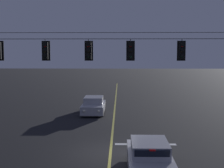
# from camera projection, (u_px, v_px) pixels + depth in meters

# --- Properties ---
(ground_plane) EXTENTS (180.00, 180.00, 0.00)m
(ground_plane) POSITION_uv_depth(u_px,v_px,m) (110.00, 153.00, 16.70)
(ground_plane) COLOR black
(lane_centre_stripe) EXTENTS (0.14, 60.00, 0.01)m
(lane_centre_stripe) POSITION_uv_depth(u_px,v_px,m) (114.00, 120.00, 24.97)
(lane_centre_stripe) COLOR #D1C64C
(lane_centre_stripe) RESTS_ON ground
(stop_bar_paint) EXTENTS (3.40, 0.36, 0.01)m
(stop_bar_paint) POSITION_uv_depth(u_px,v_px,m) (145.00, 144.00, 18.36)
(stop_bar_paint) COLOR silver
(stop_bar_paint) RESTS_ON ground
(signal_span_assembly) EXTENTS (20.76, 0.32, 7.24)m
(signal_span_assembly) POSITION_uv_depth(u_px,v_px,m) (112.00, 76.00, 18.64)
(signal_span_assembly) COLOR #423021
(signal_span_assembly) RESTS_ON ground
(traffic_light_left_inner) EXTENTS (0.48, 0.41, 1.22)m
(traffic_light_left_inner) POSITION_uv_depth(u_px,v_px,m) (45.00, 51.00, 18.58)
(traffic_light_left_inner) COLOR black
(traffic_light_centre) EXTENTS (0.48, 0.41, 1.22)m
(traffic_light_centre) POSITION_uv_depth(u_px,v_px,m) (89.00, 51.00, 18.52)
(traffic_light_centre) COLOR black
(traffic_light_right_inner) EXTENTS (0.48, 0.41, 1.22)m
(traffic_light_right_inner) POSITION_uv_depth(u_px,v_px,m) (131.00, 51.00, 18.47)
(traffic_light_right_inner) COLOR black
(traffic_light_rightmost) EXTENTS (0.48, 0.41, 1.22)m
(traffic_light_rightmost) POSITION_uv_depth(u_px,v_px,m) (182.00, 51.00, 18.40)
(traffic_light_rightmost) COLOR black
(car_waiting_near_lane) EXTENTS (1.80, 4.33, 1.39)m
(car_waiting_near_lane) POSITION_uv_depth(u_px,v_px,m) (149.00, 158.00, 13.96)
(car_waiting_near_lane) COLOR #A5A5AD
(car_waiting_near_lane) RESTS_ON ground
(car_oncoming_lead) EXTENTS (1.80, 4.42, 1.39)m
(car_oncoming_lead) POSITION_uv_depth(u_px,v_px,m) (94.00, 106.00, 27.74)
(car_oncoming_lead) COLOR #A5A5AD
(car_oncoming_lead) RESTS_ON ground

